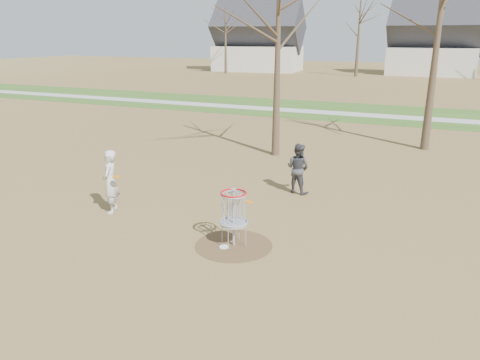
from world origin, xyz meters
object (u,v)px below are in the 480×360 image
object	(u,v)px
player_throwing	(298,168)
player_standing	(110,182)
disc_golf_basket	(234,208)
disc_grounded	(224,247)

from	to	relation	value
player_throwing	player_standing	bearing A→B (deg)	54.27
player_standing	disc_golf_basket	size ratio (longest dim) A/B	1.29
player_throwing	disc_grounded	world-z (taller)	player_throwing
disc_grounded	player_standing	bearing A→B (deg)	167.79
player_throwing	disc_golf_basket	world-z (taller)	player_throwing
player_standing	player_throwing	distance (m)	5.54
disc_grounded	disc_golf_basket	bearing A→B (deg)	52.68
player_standing	disc_golf_basket	xyz separation A→B (m)	(3.95, -0.62, 0.04)
player_standing	player_throwing	xyz separation A→B (m)	(4.17, 3.65, -0.10)
disc_grounded	disc_golf_basket	xyz separation A→B (m)	(0.15, 0.20, 0.89)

